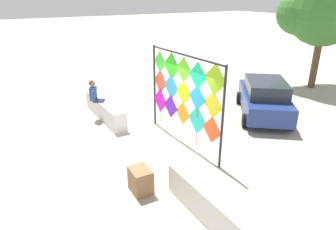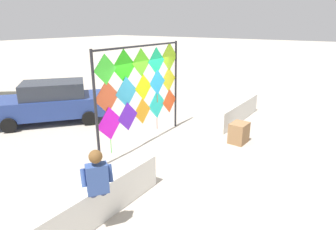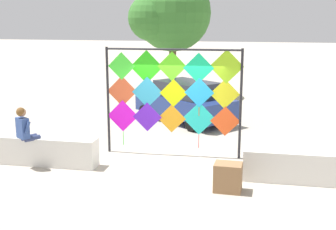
% 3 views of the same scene
% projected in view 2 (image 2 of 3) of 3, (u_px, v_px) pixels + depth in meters
% --- Properties ---
extents(ground, '(120.00, 120.00, 0.00)m').
position_uv_depth(ground, '(178.00, 150.00, 8.30)').
color(ground, '#ADA393').
extents(plaza_ledge_left, '(3.27, 0.50, 0.73)m').
position_uv_depth(plaza_ledge_left, '(92.00, 202.00, 5.28)').
color(plaza_ledge_left, silver).
rests_on(plaza_ledge_left, ground).
extents(plaza_ledge_right, '(3.27, 0.50, 0.73)m').
position_uv_depth(plaza_ledge_right, '(236.00, 111.00, 10.73)').
color(plaza_ledge_right, silver).
rests_on(plaza_ledge_right, ground).
extents(kite_display_rack, '(3.76, 0.17, 2.97)m').
position_uv_depth(kite_display_rack, '(142.00, 86.00, 8.25)').
color(kite_display_rack, '#232328').
rests_on(kite_display_rack, ground).
extents(seated_vendor, '(0.69, 0.76, 1.58)m').
position_uv_depth(seated_vendor, '(97.00, 181.00, 4.90)').
color(seated_vendor, navy).
rests_on(seated_vendor, ground).
extents(parked_car, '(4.04, 3.69, 1.49)m').
position_uv_depth(parked_car, '(52.00, 102.00, 10.55)').
color(parked_car, navy).
rests_on(parked_car, ground).
extents(cardboard_box_large, '(0.62, 0.50, 0.63)m').
position_uv_depth(cardboard_box_large, '(239.00, 133.00, 8.75)').
color(cardboard_box_large, olive).
rests_on(cardboard_box_large, ground).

